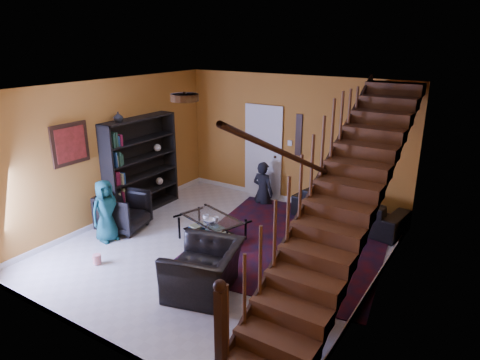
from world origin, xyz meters
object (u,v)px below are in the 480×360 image
(bookshelf, at_px, (142,167))
(armchair_left, at_px, (123,211))
(armchair_right, at_px, (204,270))
(sofa, at_px, (349,208))
(coffee_table, at_px, (212,227))

(bookshelf, relative_size, armchair_left, 2.41)
(armchair_left, bearing_deg, armchair_right, -120.96)
(sofa, distance_m, armchair_right, 3.60)
(sofa, relative_size, armchair_left, 2.63)
(armchair_right, bearing_deg, coffee_table, -163.46)
(sofa, xyz_separation_m, armchair_left, (-3.55, -2.60, 0.06))
(armchair_right, distance_m, coffee_table, 1.68)
(bookshelf, bearing_deg, sofa, 23.53)
(armchair_left, distance_m, armchair_right, 2.73)
(coffee_table, bearing_deg, sofa, 47.84)
(sofa, bearing_deg, armchair_right, 82.29)
(bookshelf, relative_size, coffee_table, 1.57)
(bookshelf, xyz_separation_m, sofa, (3.90, 1.70, -0.65))
(sofa, distance_m, coffee_table, 2.76)
(armchair_left, height_order, coffee_table, armchair_left)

